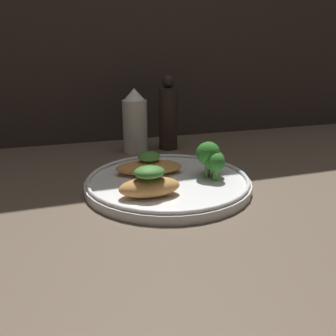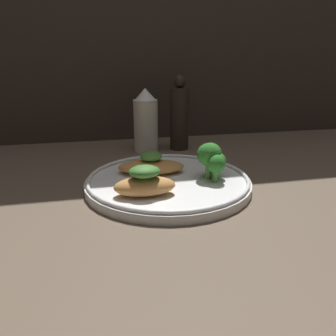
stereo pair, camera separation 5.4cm
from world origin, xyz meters
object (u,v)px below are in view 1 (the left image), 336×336
(broccoli_bunch, at_px, (211,156))
(sauce_bottle, at_px, (136,122))
(plate, at_px, (168,182))
(pepper_grinder, at_px, (168,116))

(broccoli_bunch, distance_m, sauce_bottle, 0.26)
(plate, bearing_deg, pepper_grinder, 71.41)
(plate, xyz_separation_m, sauce_bottle, (0.00, 0.24, 0.06))
(sauce_bottle, bearing_deg, pepper_grinder, 0.00)
(broccoli_bunch, relative_size, sauce_bottle, 0.43)
(sauce_bottle, distance_m, pepper_grinder, 0.08)
(broccoli_bunch, distance_m, pepper_grinder, 0.25)
(plate, height_order, sauce_bottle, sauce_bottle)
(broccoli_bunch, height_order, pepper_grinder, pepper_grinder)
(sauce_bottle, bearing_deg, broccoli_bunch, -74.42)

